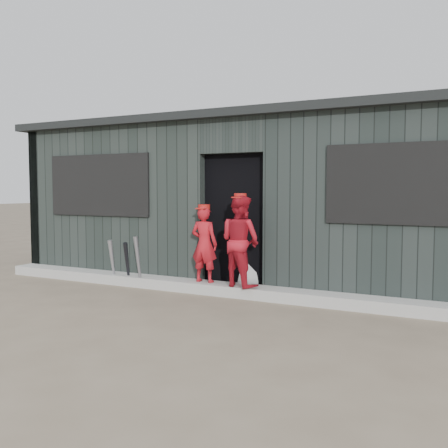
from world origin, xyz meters
The scene contains 9 objects.
ground centered at (0.00, 0.00, 0.00)m, with size 80.00×80.00×0.00m, color brown.
curb centered at (0.00, 1.82, 0.07)m, with size 8.00×0.36×0.15m, color #A3A29E.
bat_left centered at (-1.92, 1.73, 0.35)m, with size 0.07×0.07×0.70m, color gray.
bat_mid centered at (-1.38, 1.66, 0.39)m, with size 0.07×0.07×0.78m, color gray.
bat_right centered at (-1.62, 1.72, 0.34)m, with size 0.07×0.07×0.70m, color black.
player_red_left centered at (-0.33, 1.83, 0.70)m, with size 0.40×0.26×1.09m, color #B51620.
player_red_right centered at (0.26, 1.77, 0.78)m, with size 0.61×0.47×1.25m, color #AD1522.
player_grey_back centered at (0.18, 2.31, 0.70)m, with size 0.68×0.44×1.39m, color beige.
dugout centered at (0.00, 3.50, 1.29)m, with size 8.30×3.30×2.62m.
Camera 1 is at (3.13, -4.39, 1.48)m, focal length 40.00 mm.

